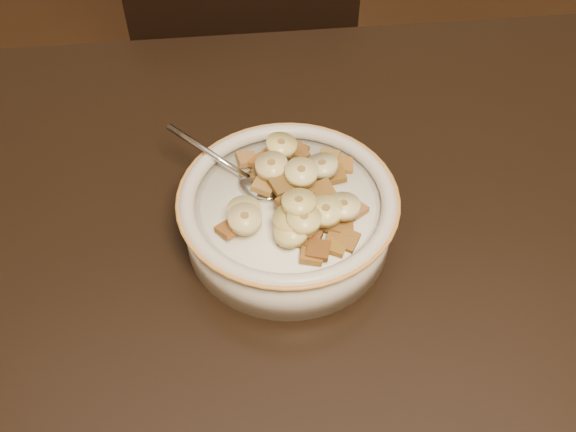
{
  "coord_description": "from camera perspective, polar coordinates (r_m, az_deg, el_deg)",
  "views": [
    {
      "loc": [
        -0.19,
        -0.32,
        1.26
      ],
      "look_at": [
        -0.14,
        0.09,
        0.78
      ],
      "focal_mm": 40.0,
      "sensor_mm": 36.0,
      "label": 1
    }
  ],
  "objects": [
    {
      "name": "cereal_square_22",
      "position": [
        0.6,
        1.11,
        2.08
      ],
      "size": [
        0.03,
        0.03,
        0.01
      ],
      "primitive_type": "cube",
      "rotation": [
        -0.04,
        0.12,
        1.99
      ],
      "color": "brown",
      "rests_on": "milk"
    },
    {
      "name": "cereal_square_10",
      "position": [
        0.58,
        0.04,
        -1.73
      ],
      "size": [
        0.02,
        0.02,
        0.01
      ],
      "primitive_type": "cube",
      "rotation": [
        0.18,
        0.12,
        3.01
      ],
      "color": "brown",
      "rests_on": "milk"
    },
    {
      "name": "chair",
      "position": [
        1.16,
        -2.96,
        6.59
      ],
      "size": [
        0.45,
        0.45,
        0.95
      ],
      "primitive_type": "cube",
      "rotation": [
        0.0,
        0.0,
        -0.08
      ],
      "color": "black",
      "rests_on": "floor"
    },
    {
      "name": "cereal_square_3",
      "position": [
        0.59,
        4.86,
        -1.11
      ],
      "size": [
        0.02,
        0.02,
        0.01
      ],
      "primitive_type": "cube",
      "rotation": [
        -0.12,
        0.03,
        3.02
      ],
      "color": "brown",
      "rests_on": "milk"
    },
    {
      "name": "cereal_square_23",
      "position": [
        0.59,
        0.72,
        0.87
      ],
      "size": [
        0.02,
        0.02,
        0.01
      ],
      "primitive_type": "cube",
      "rotation": [
        -0.17,
        -0.16,
        1.46
      ],
      "color": "#613612",
      "rests_on": "milk"
    },
    {
      "name": "cereal_square_28",
      "position": [
        0.64,
        -2.36,
        4.81
      ],
      "size": [
        0.03,
        0.03,
        0.01
      ],
      "primitive_type": "cube",
      "rotation": [
        -0.09,
        0.14,
        0.89
      ],
      "color": "brown",
      "rests_on": "milk"
    },
    {
      "name": "milk",
      "position": [
        0.62,
        -0.0,
        1.15
      ],
      "size": [
        0.17,
        0.17,
        0.0
      ],
      "primitive_type": "cylinder",
      "color": "white",
      "rests_on": "cereal_bowl"
    },
    {
      "name": "banana_slice_6",
      "position": [
        0.57,
        1.22,
        -0.61
      ],
      "size": [
        0.03,
        0.03,
        0.01
      ],
      "primitive_type": "cylinder",
      "rotation": [
        -0.07,
        -0.0,
        1.53
      ],
      "color": "#FFE5A5",
      "rests_on": "milk"
    },
    {
      "name": "cereal_square_25",
      "position": [
        0.58,
        5.24,
        -2.11
      ],
      "size": [
        0.03,
        0.03,
        0.01
      ],
      "primitive_type": "cube",
      "rotation": [
        -0.2,
        -0.08,
        2.58
      ],
      "color": "brown",
      "rests_on": "milk"
    },
    {
      "name": "table",
      "position": [
        0.65,
        13.25,
        -7.58
      ],
      "size": [
        1.41,
        0.92,
        0.04
      ],
      "primitive_type": "cube",
      "rotation": [
        0.0,
        0.0,
        -0.01
      ],
      "color": "black",
      "rests_on": "floor"
    },
    {
      "name": "cereal_square_16",
      "position": [
        0.59,
        3.86,
        0.34
      ],
      "size": [
        0.03,
        0.03,
        0.01
      ],
      "primitive_type": "cube",
      "rotation": [
        -0.19,
        -0.07,
        2.23
      ],
      "color": "brown",
      "rests_on": "milk"
    },
    {
      "name": "banana_slice_1",
      "position": [
        0.58,
        3.38,
        0.43
      ],
      "size": [
        0.04,
        0.04,
        0.01
      ],
      "primitive_type": "cylinder",
      "rotation": [
        -0.07,
        0.07,
        2.97
      ],
      "color": "#F3E27A",
      "rests_on": "milk"
    },
    {
      "name": "cereal_square_12",
      "position": [
        0.63,
        4.18,
        3.71
      ],
      "size": [
        0.02,
        0.02,
        0.01
      ],
      "primitive_type": "cube",
      "rotation": [
        0.09,
        -0.09,
        0.11
      ],
      "color": "brown",
      "rests_on": "milk"
    },
    {
      "name": "banana_slice_7",
      "position": [
        0.61,
        -1.47,
        4.48
      ],
      "size": [
        0.04,
        0.04,
        0.01
      ],
      "primitive_type": "cylinder",
      "rotation": [
        -0.04,
        -0.05,
        1.38
      ],
      "color": "beige",
      "rests_on": "milk"
    },
    {
      "name": "cereal_square_15",
      "position": [
        0.66,
        0.84,
        5.59
      ],
      "size": [
        0.03,
        0.03,
        0.01
      ],
      "primitive_type": "cube",
      "rotation": [
        -0.2,
        -0.13,
        1.96
      ],
      "color": "brown",
      "rests_on": "milk"
    },
    {
      "name": "banana_slice_3",
      "position": [
        0.58,
        -3.92,
        0.43
      ],
      "size": [
        0.04,
        0.04,
        0.01
      ],
      "primitive_type": "cylinder",
      "rotation": [
        0.04,
        0.02,
        0.31
      ],
      "color": "#F9EF93",
      "rests_on": "milk"
    },
    {
      "name": "banana_slice_10",
      "position": [
        0.58,
        -3.86,
        -0.25
      ],
      "size": [
        0.04,
        0.04,
        0.01
      ],
      "primitive_type": "cylinder",
      "rotation": [
        0.09,
        -0.01,
        0.53
      ],
      "color": "#CABC78",
      "rests_on": "milk"
    },
    {
      "name": "banana_slice_11",
      "position": [
        0.58,
        4.94,
        0.87
      ],
      "size": [
        0.04,
        0.04,
        0.01
      ],
      "primitive_type": "cylinder",
      "rotation": [
        0.09,
        0.07,
        2.3
      ],
      "color": "beige",
      "rests_on": "milk"
    },
    {
      "name": "spoon",
      "position": [
        0.63,
        -2.46,
        2.68
      ],
      "size": [
        0.06,
        0.06,
        0.01
      ],
      "primitive_type": "ellipsoid",
      "rotation": [
        0.0,
        0.0,
        3.99
      ],
      "color": "silver",
      "rests_on": "cereal_bowl"
    },
    {
      "name": "cereal_square_2",
      "position": [
        0.59,
        0.12,
        1.12
      ],
      "size": [
        0.03,
        0.03,
        0.01
      ],
      "primitive_type": "cube",
      "rotation": [
        0.13,
        0.17,
        0.65
      ],
      "color": "brown",
      "rests_on": "milk"
    },
    {
      "name": "cereal_square_4",
      "position": [
        0.63,
        -2.31,
        3.85
      ],
      "size": [
        0.02,
        0.02,
        0.01
      ],
      "primitive_type": "cube",
      "rotation": [
        0.11,
        -0.06,
        1.4
      ],
      "color": "brown",
      "rests_on": "milk"
    },
    {
      "name": "cereal_square_17",
      "position": [
        0.6,
        -2.15,
        2.71
      ],
      "size": [
        0.03,
        0.03,
        0.01
      ],
      "primitive_type": "cube",
      "rotation": [
        0.11,
        0.11,
        1.11
      ],
      "color": "olive",
      "rests_on": "milk"
    },
    {
      "name": "cereal_square_1",
      "position": [
        0.59,
        3.97,
        -0.66
      ],
      "size": [
        0.03,
        0.03,
        0.01
      ],
      "primitive_type": "cube",
      "rotation": [
        0.11,
        0.1,
        1.15
      ],
      "color": "brown",
      "rests_on": "milk"
    },
    {
      "name": "cereal_square_21",
      "position": [
        0.6,
        3.69,
        0.82
      ],
      "size": [
        0.02,
        0.02,
        0.01
      ],
      "primitive_type": "cube",
      "rotation": [
        -0.18,
        0.02,
        3.09
      ],
      "color": "olive",
      "rests_on": "milk"
    },
    {
      "name": "cereal_square_27",
      "position": [
        0.6,
        -0.53,
        2.8
      ],
      "size": [
        0.03,
        0.03,
        0.01
      ],
      "primitive_type": "cube",
      "rotation": [
        -0.01,
        -0.17,
        1.97
      ],
      "color": "brown",
      "rests_on": "milk"
    },
    {
      "name": "cereal_square_5",
      "position": [
        0.58,
        4.24,
        -2.58
      ],
      "size": [
        0.03,
        0.03,
        0.01
      ],
      "primitive_type": "cube",
      "rotation": [
        0.14,
        -0.0,
        1.1
      ],
      "color": "brown",
      "rests_on": "milk"
    },
    {
      "name": "cereal_square_9",
      "position": [
        0.62,
        0.66,
        3.84
      ],
      "size": [
        0.03,
        0.03,
        0.01
      ],
      "primitive_type": "cube",
      "rotation": [
        0.21,
        -0.13,
        2.17
      ],
      "color": "#9C5E2F",
      "rests_on": "milk"
    },
    {
      "name": "cereal_bowl",
      "position": [
        0.63,
        -0.0,
        -0.33
      ],
      "size": [
        0.2,
        0.2,
        0.05
      ],
      "primitive_type": "cylinder",
      "color": "silver",
      "rests_on": "table"
    },
    {
      "name": "banana_slice_0",
      "position": [
        0.57,
        0.21,
        -0.26
      ],
      "size": [
        0.04,
        0.04,
        0.02
      ],
      "primitive_type": "cylinder",
      "rotation": [
        -0.13,
        -0.1,
        0.99
      ],
      "color": "#D0C164",
      "rests_on": "milk"
    },
    {
      "name": "banana_slice_5",
      "position": [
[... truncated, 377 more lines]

